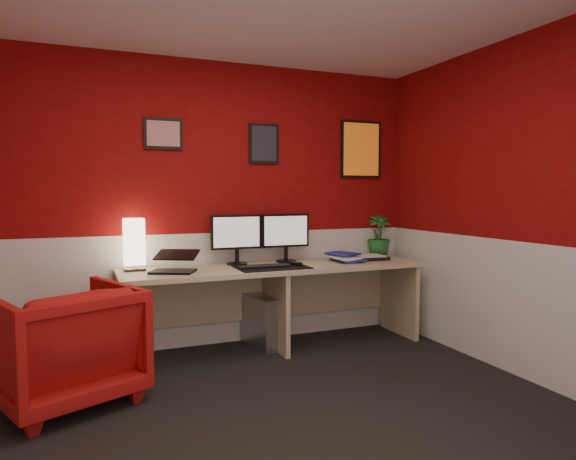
{
  "coord_description": "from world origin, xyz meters",
  "views": [
    {
      "loc": [
        -0.94,
        -2.59,
        1.36
      ],
      "look_at": [
        0.6,
        1.21,
        1.05
      ],
      "focal_mm": 31.17,
      "sensor_mm": 36.0,
      "label": 1
    }
  ],
  "objects_px": {
    "desk": "(275,307)",
    "monitor_right": "(286,230)",
    "pc_tower": "(263,321)",
    "monitor_left": "(237,232)",
    "potted_plant": "(379,235)",
    "zen_tray": "(367,258)",
    "shoji_lamp": "(134,246)",
    "armchair": "(64,344)",
    "laptop": "(173,259)"
  },
  "relations": [
    {
      "from": "desk",
      "to": "monitor_right",
      "type": "distance_m",
      "value": 0.7
    },
    {
      "from": "pc_tower",
      "to": "monitor_left",
      "type": "bearing_deg",
      "value": 150.63
    },
    {
      "from": "monitor_right",
      "to": "potted_plant",
      "type": "height_order",
      "value": "monitor_right"
    },
    {
      "from": "zen_tray",
      "to": "monitor_right",
      "type": "bearing_deg",
      "value": 169.48
    },
    {
      "from": "shoji_lamp",
      "to": "zen_tray",
      "type": "distance_m",
      "value": 2.1
    },
    {
      "from": "potted_plant",
      "to": "shoji_lamp",
      "type": "bearing_deg",
      "value": -179.16
    },
    {
      "from": "desk",
      "to": "armchair",
      "type": "height_order",
      "value": "armchair"
    },
    {
      "from": "desk",
      "to": "potted_plant",
      "type": "xyz_separation_m",
      "value": [
        1.17,
        0.21,
        0.57
      ]
    },
    {
      "from": "laptop",
      "to": "pc_tower",
      "type": "bearing_deg",
      "value": 37.72
    },
    {
      "from": "armchair",
      "to": "monitor_right",
      "type": "bearing_deg",
      "value": 177.72
    },
    {
      "from": "shoji_lamp",
      "to": "monitor_left",
      "type": "xyz_separation_m",
      "value": [
        0.86,
        -0.0,
        0.09
      ]
    },
    {
      "from": "zen_tray",
      "to": "monitor_left",
      "type": "bearing_deg",
      "value": 173.37
    },
    {
      "from": "desk",
      "to": "zen_tray",
      "type": "relative_size",
      "value": 7.43
    },
    {
      "from": "monitor_left",
      "to": "zen_tray",
      "type": "relative_size",
      "value": 1.66
    },
    {
      "from": "shoji_lamp",
      "to": "potted_plant",
      "type": "bearing_deg",
      "value": 0.84
    },
    {
      "from": "potted_plant",
      "to": "pc_tower",
      "type": "relative_size",
      "value": 0.91
    },
    {
      "from": "shoji_lamp",
      "to": "potted_plant",
      "type": "relative_size",
      "value": 0.97
    },
    {
      "from": "potted_plant",
      "to": "zen_tray",
      "type": "bearing_deg",
      "value": -142.84
    },
    {
      "from": "shoji_lamp",
      "to": "potted_plant",
      "type": "distance_m",
      "value": 2.32
    },
    {
      "from": "zen_tray",
      "to": "armchair",
      "type": "relative_size",
      "value": 0.42
    },
    {
      "from": "laptop",
      "to": "pc_tower",
      "type": "xyz_separation_m",
      "value": [
        0.8,
        0.16,
        -0.61
      ]
    },
    {
      "from": "laptop",
      "to": "potted_plant",
      "type": "bearing_deg",
      "value": 34.04
    },
    {
      "from": "armchair",
      "to": "pc_tower",
      "type": "bearing_deg",
      "value": 178.4
    },
    {
      "from": "monitor_left",
      "to": "potted_plant",
      "type": "distance_m",
      "value": 1.47
    },
    {
      "from": "zen_tray",
      "to": "pc_tower",
      "type": "relative_size",
      "value": 0.78
    },
    {
      "from": "zen_tray",
      "to": "pc_tower",
      "type": "height_order",
      "value": "zen_tray"
    },
    {
      "from": "potted_plant",
      "to": "armchair",
      "type": "height_order",
      "value": "potted_plant"
    },
    {
      "from": "potted_plant",
      "to": "monitor_right",
      "type": "bearing_deg",
      "value": -177.84
    },
    {
      "from": "desk",
      "to": "laptop",
      "type": "height_order",
      "value": "laptop"
    },
    {
      "from": "desk",
      "to": "monitor_left",
      "type": "bearing_deg",
      "value": 148.88
    },
    {
      "from": "monitor_right",
      "to": "shoji_lamp",
      "type": "bearing_deg",
      "value": 179.84
    },
    {
      "from": "zen_tray",
      "to": "pc_tower",
      "type": "bearing_deg",
      "value": 176.1
    },
    {
      "from": "laptop",
      "to": "zen_tray",
      "type": "height_order",
      "value": "laptop"
    },
    {
      "from": "shoji_lamp",
      "to": "laptop",
      "type": "xyz_separation_m",
      "value": [
        0.27,
        -0.23,
        -0.09
      ]
    },
    {
      "from": "desk",
      "to": "shoji_lamp",
      "type": "xyz_separation_m",
      "value": [
        -1.15,
        0.18,
        0.56
      ]
    },
    {
      "from": "shoji_lamp",
      "to": "zen_tray",
      "type": "xyz_separation_m",
      "value": [
        2.08,
        -0.15,
        -0.18
      ]
    },
    {
      "from": "monitor_left",
      "to": "monitor_right",
      "type": "xyz_separation_m",
      "value": [
        0.46,
        -0.0,
        0.0
      ]
    },
    {
      "from": "laptop",
      "to": "zen_tray",
      "type": "bearing_deg",
      "value": 29.38
    },
    {
      "from": "desk",
      "to": "monitor_left",
      "type": "height_order",
      "value": "monitor_left"
    },
    {
      "from": "potted_plant",
      "to": "armchair",
      "type": "xyz_separation_m",
      "value": [
        -2.83,
        -0.74,
        -0.55
      ]
    },
    {
      "from": "desk",
      "to": "potted_plant",
      "type": "relative_size",
      "value": 6.34
    },
    {
      "from": "laptop",
      "to": "pc_tower",
      "type": "distance_m",
      "value": 1.02
    },
    {
      "from": "pc_tower",
      "to": "monitor_right",
      "type": "bearing_deg",
      "value": 6.15
    },
    {
      "from": "monitor_left",
      "to": "pc_tower",
      "type": "distance_m",
      "value": 0.83
    },
    {
      "from": "pc_tower",
      "to": "zen_tray",
      "type": "bearing_deg",
      "value": -14.24
    },
    {
      "from": "shoji_lamp",
      "to": "pc_tower",
      "type": "distance_m",
      "value": 1.28
    },
    {
      "from": "monitor_right",
      "to": "armchair",
      "type": "bearing_deg",
      "value": -159.05
    },
    {
      "from": "monitor_left",
      "to": "pc_tower",
      "type": "relative_size",
      "value": 1.29
    },
    {
      "from": "monitor_right",
      "to": "pc_tower",
      "type": "relative_size",
      "value": 1.29
    },
    {
      "from": "potted_plant",
      "to": "pc_tower",
      "type": "height_order",
      "value": "potted_plant"
    }
  ]
}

